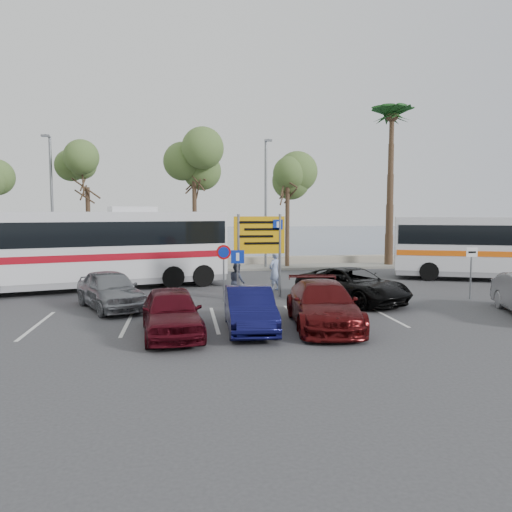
{
  "coord_description": "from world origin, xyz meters",
  "views": [
    {
      "loc": [
        -2.22,
        -17.89,
        3.7
      ],
      "look_at": [
        0.83,
        3.0,
        1.82
      ],
      "focal_mm": 35.0,
      "sensor_mm": 36.0,
      "label": 1
    }
  ],
  "objects": [
    {
      "name": "car_silver_a",
      "position": [
        -5.0,
        1.5,
        0.74
      ],
      "size": [
        3.41,
        4.68,
        1.48
      ],
      "primitive_type": "imported",
      "rotation": [
        0.0,
        0.0,
        0.43
      ],
      "color": "slate",
      "rests_on": "ground"
    },
    {
      "name": "tree_left",
      "position": [
        -8.0,
        14.0,
        6.0
      ],
      "size": [
        3.2,
        3.2,
        7.2
      ],
      "color": "#382619",
      "rests_on": "kerb_strip"
    },
    {
      "name": "pedestrian_near",
      "position": [
        2.0,
        5.0,
        0.92
      ],
      "size": [
        0.79,
        0.77,
        1.83
      ],
      "primitive_type": "imported",
      "rotation": [
        0.0,
        0.0,
        3.85
      ],
      "color": "#8D9FCD",
      "rests_on": "ground"
    },
    {
      "name": "car_maroon",
      "position": [
        2.2,
        -2.55,
        0.72
      ],
      "size": [
        2.51,
        5.14,
        1.44
      ],
      "primitive_type": "imported",
      "rotation": [
        0.0,
        0.0,
        -0.1
      ],
      "color": "#4C0C0D",
      "rests_on": "ground"
    },
    {
      "name": "suv_black",
      "position": [
        4.6,
        1.5,
        0.7
      ],
      "size": [
        4.35,
        5.57,
        1.41
      ],
      "primitive_type": "imported",
      "rotation": [
        0.0,
        0.0,
        0.46
      ],
      "color": "black",
      "rests_on": "ground"
    },
    {
      "name": "street_lamp_left",
      "position": [
        -10.0,
        13.52,
        4.6
      ],
      "size": [
        0.45,
        1.15,
        8.01
      ],
      "color": "slate",
      "rests_on": "kerb_strip"
    },
    {
      "name": "tree_mid",
      "position": [
        -1.5,
        14.0,
        6.65
      ],
      "size": [
        3.2,
        3.2,
        8.0
      ],
      "color": "#382619",
      "rests_on": "kerb_strip"
    },
    {
      "name": "sign_no_stop",
      "position": [
        -0.6,
        2.38,
        1.58
      ],
      "size": [
        0.6,
        0.08,
        2.35
      ],
      "color": "slate",
      "rests_on": "ground"
    },
    {
      "name": "seawall",
      "position": [
        0.0,
        16.0,
        0.3
      ],
      "size": [
        48.0,
        0.8,
        0.6
      ],
      "primitive_type": "cube",
      "color": "tan",
      "rests_on": "ground"
    },
    {
      "name": "street_lamp_right",
      "position": [
        3.0,
        13.52,
        4.6
      ],
      "size": [
        0.45,
        1.15,
        8.01
      ],
      "color": "slate",
      "rests_on": "kerb_strip"
    },
    {
      "name": "car_blue",
      "position": [
        -0.2,
        -2.67,
        0.67
      ],
      "size": [
        1.54,
        4.1,
        1.34
      ],
      "primitive_type": "imported",
      "rotation": [
        0.0,
        0.0,
        -0.03
      ],
      "color": "#0D0E3F",
      "rests_on": "ground"
    },
    {
      "name": "car_red",
      "position": [
        -2.6,
        -2.99,
        0.72
      ],
      "size": [
        2.07,
        4.34,
        1.43
      ],
      "primitive_type": "imported",
      "rotation": [
        0.0,
        0.0,
        0.09
      ],
      "color": "#470A13",
      "rests_on": "ground"
    },
    {
      "name": "coach_bus_left",
      "position": [
        -6.5,
        6.5,
        1.83
      ],
      "size": [
        12.92,
        6.07,
        3.95
      ],
      "color": "silver",
      "rests_on": "ground"
    },
    {
      "name": "sea",
      "position": [
        0.0,
        60.0,
        0.01
      ],
      "size": [
        140.0,
        140.0,
        0.0
      ],
      "primitive_type": "plane",
      "color": "#3D4A61",
      "rests_on": "ground"
    },
    {
      "name": "palm_tree",
      "position": [
        11.5,
        14.0,
        9.87
      ],
      "size": [
        4.8,
        4.8,
        11.2
      ],
      "color": "#382619",
      "rests_on": "kerb_strip"
    },
    {
      "name": "kerb_strip",
      "position": [
        0.0,
        14.0,
        0.07
      ],
      "size": [
        44.0,
        2.4,
        0.15
      ],
      "primitive_type": "cube",
      "color": "gray",
      "rests_on": "ground"
    },
    {
      "name": "coach_bus_right",
      "position": [
        15.0,
        6.5,
        1.69
      ],
      "size": [
        11.77,
        6.72,
        3.65
      ],
      "color": "silver",
      "rests_on": "ground"
    },
    {
      "name": "pedestrian_far",
      "position": [
        0.0,
        2.87,
        0.78
      ],
      "size": [
        0.77,
        0.89,
        1.56
      ],
      "primitive_type": "imported",
      "rotation": [
        0.0,
        0.0,
        1.84
      ],
      "color": "#2E3345",
      "rests_on": "ground"
    },
    {
      "name": "lane_markings",
      "position": [
        -1.14,
        -1.0,
        0.0
      ],
      "size": [
        12.02,
        4.2,
        0.01
      ],
      "primitive_type": null,
      "color": "silver",
      "rests_on": "ground"
    },
    {
      "name": "sign_parking",
      "position": [
        -0.2,
        0.79,
        1.47
      ],
      "size": [
        0.5,
        0.07,
        2.25
      ],
      "color": "slate",
      "rests_on": "ground"
    },
    {
      "name": "tree_right",
      "position": [
        4.5,
        14.0,
        6.17
      ],
      "size": [
        3.2,
        3.2,
        7.4
      ],
      "color": "#382619",
      "rests_on": "kerb_strip"
    },
    {
      "name": "sign_taxi",
      "position": [
        9.8,
        1.49,
        1.42
      ],
      "size": [
        0.5,
        0.07,
        2.2
      ],
      "color": "slate",
      "rests_on": "ground"
    },
    {
      "name": "direction_sign",
      "position": [
        1.0,
        3.2,
        2.43
      ],
      "size": [
        2.2,
        0.12,
        3.6
      ],
      "color": "slate",
      "rests_on": "ground"
    },
    {
      "name": "ground",
      "position": [
        0.0,
        0.0,
        0.0
      ],
      "size": [
        120.0,
        120.0,
        0.0
      ],
      "primitive_type": "plane",
      "color": "#363639",
      "rests_on": "ground"
    }
  ]
}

